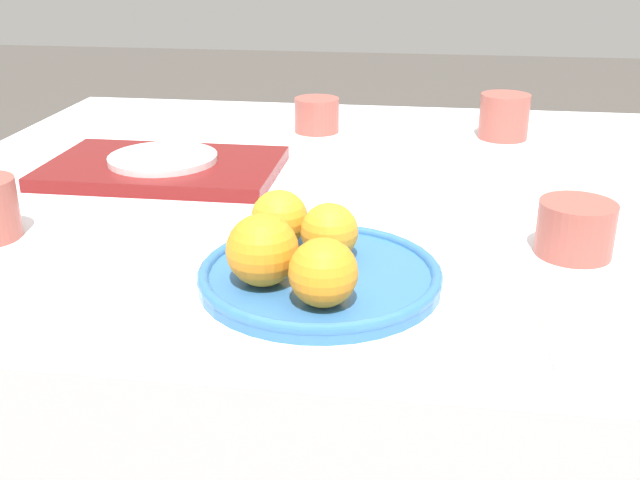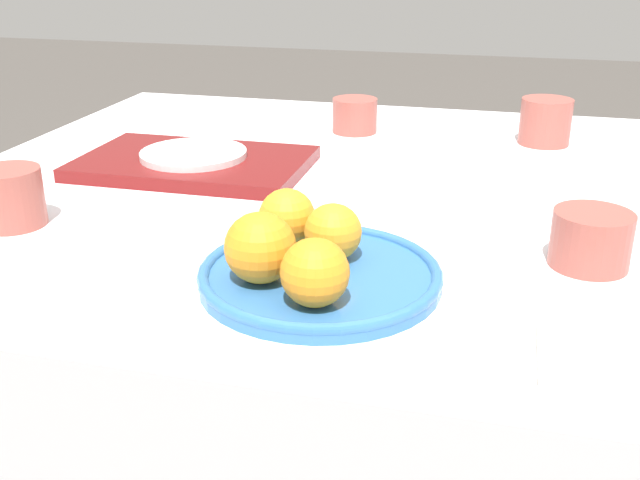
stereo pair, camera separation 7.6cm
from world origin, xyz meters
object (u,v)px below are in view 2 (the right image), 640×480
(fruit_platter, at_px, (320,275))
(cup_2, at_px, (10,197))
(orange_1, at_px, (333,232))
(cup_1, at_px, (355,115))
(orange_3, at_px, (315,273))
(orange_0, at_px, (260,248))
(orange_2, at_px, (287,217))
(side_plate, at_px, (194,154))
(cup_0, at_px, (591,239))
(cup_3, at_px, (545,122))
(serving_tray, at_px, (194,164))
(napkin, at_px, (618,362))

(fruit_platter, distance_m, cup_2, 0.42)
(orange_1, bearing_deg, fruit_platter, -97.85)
(cup_2, bearing_deg, cup_1, 60.25)
(fruit_platter, bearing_deg, orange_3, -79.59)
(orange_0, bearing_deg, orange_3, -28.98)
(orange_0, height_order, orange_2, orange_0)
(cup_2, bearing_deg, side_plate, 64.81)
(orange_3, relative_size, cup_1, 0.82)
(cup_0, bearing_deg, orange_1, -163.09)
(orange_3, relative_size, cup_3, 0.77)
(cup_0, bearing_deg, orange_0, -154.96)
(orange_3, bearing_deg, orange_2, 116.38)
(orange_1, relative_size, serving_tray, 0.18)
(serving_tray, bearing_deg, orange_2, -49.99)
(fruit_platter, xyz_separation_m, serving_tray, (-0.29, 0.34, -0.00))
(orange_2, relative_size, cup_1, 0.79)
(fruit_platter, distance_m, cup_0, 0.30)
(orange_2, bearing_deg, fruit_platter, -50.33)
(orange_0, height_order, orange_3, orange_0)
(napkin, bearing_deg, orange_2, 155.07)
(fruit_platter, height_order, cup_0, cup_0)
(fruit_platter, relative_size, cup_0, 2.96)
(orange_0, xyz_separation_m, cup_1, (-0.04, 0.66, -0.02))
(fruit_platter, bearing_deg, side_plate, 129.94)
(fruit_platter, bearing_deg, napkin, -17.83)
(orange_2, height_order, cup_0, orange_2)
(orange_3, bearing_deg, serving_tray, 125.95)
(orange_1, relative_size, napkin, 0.47)
(orange_0, distance_m, orange_1, 0.09)
(serving_tray, distance_m, cup_0, 0.60)
(orange_3, bearing_deg, cup_3, 72.22)
(orange_3, distance_m, cup_2, 0.45)
(cup_0, xyz_separation_m, cup_2, (-0.69, -0.05, 0.01))
(cup_3, bearing_deg, fruit_platter, -110.67)
(serving_tray, distance_m, side_plate, 0.02)
(orange_3, height_order, serving_tray, orange_3)
(cup_3, height_order, napkin, cup_3)
(serving_tray, bearing_deg, side_plate, 0.00)
(serving_tray, bearing_deg, fruit_platter, -50.06)
(orange_3, bearing_deg, cup_1, 98.73)
(orange_1, relative_size, side_plate, 0.38)
(cup_0, distance_m, cup_1, 0.63)
(orange_0, bearing_deg, orange_2, 91.31)
(fruit_platter, xyz_separation_m, orange_3, (0.01, -0.07, 0.04))
(orange_1, height_order, napkin, orange_1)
(orange_0, xyz_separation_m, serving_tray, (-0.23, 0.38, -0.04))
(side_plate, bearing_deg, serving_tray, 180.00)
(fruit_platter, height_order, orange_0, orange_0)
(side_plate, distance_m, cup_3, 0.60)
(orange_1, distance_m, cup_3, 0.64)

